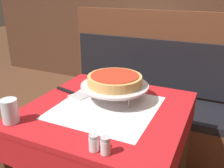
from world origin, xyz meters
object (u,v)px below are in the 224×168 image
deep_dish_pizza (114,80)px  pizza_server (72,93)px  dining_table_front (107,125)px  water_glass_near (10,111)px  dining_table_rear (143,52)px  salt_shaker (94,143)px  napkin_holder (122,76)px  pepper_shaker (105,145)px  booth_bench (149,111)px  condiment_caddy (142,39)px  pizza_pan_stand (114,86)px

deep_dish_pizza → pizza_server: size_ratio=1.20×
dining_table_front → water_glass_near: size_ratio=7.18×
dining_table_rear → deep_dish_pizza: bearing=-78.0°
deep_dish_pizza → salt_shaker: size_ratio=4.33×
napkin_holder → dining_table_front: bearing=-80.0°
deep_dish_pizza → pepper_shaker: 0.51m
dining_table_front → deep_dish_pizza: 0.25m
booth_bench → pepper_shaker: 1.31m
deep_dish_pizza → salt_shaker: 0.49m
deep_dish_pizza → pizza_server: (-0.26, -0.03, -0.12)m
water_glass_near → condiment_caddy: (-0.01, 1.98, -0.02)m
dining_table_front → booth_bench: (0.00, 0.85, -0.31)m
booth_bench → water_glass_near: (-0.34, -1.18, 0.48)m
dining_table_rear → pepper_shaker: 2.07m
pizza_pan_stand → condiment_caddy: size_ratio=2.13×
dining_table_rear → deep_dish_pizza: deep_dish_pizza is taller
dining_table_rear → condiment_caddy: (-0.02, 0.01, 0.14)m
pepper_shaker → booth_bench: bearing=98.1°
deep_dish_pizza → pizza_server: deep_dish_pizza is taller
dining_table_front → napkin_holder: bearing=100.0°
pizza_server → pizza_pan_stand: bearing=7.4°
dining_table_rear → water_glass_near: 1.98m
pizza_pan_stand → condiment_caddy: 1.58m
water_glass_near → napkin_holder: water_glass_near is taller
pizza_pan_stand → deep_dish_pizza: deep_dish_pizza is taller
dining_table_front → dining_table_rear: dining_table_rear is taller
dining_table_rear → booth_bench: size_ratio=0.47×
dining_table_rear → pepper_shaker: bearing=-75.9°
pizza_server → water_glass_near: size_ratio=2.17×
pizza_pan_stand → deep_dish_pizza: 0.04m
dining_table_front → napkin_holder: size_ratio=8.36×
booth_bench → napkin_holder: 0.67m
pizza_server → napkin_holder: bearing=56.2°
pepper_shaker → salt_shaker: bearing=180.0°
pepper_shaker → pizza_server: bearing=135.4°
booth_bench → deep_dish_pizza: size_ratio=5.26×
dining_table_rear → booth_bench: bearing=-67.4°
booth_bench → condiment_caddy: (-0.35, 0.80, 0.46)m
booth_bench → pepper_shaker: bearing=-81.9°
pizza_pan_stand → salt_shaker: 0.49m
water_glass_near → napkin_holder: size_ratio=1.16×
water_glass_near → pizza_server: bearing=79.0°
condiment_caddy → pepper_shaker: bearing=-75.4°
condiment_caddy → booth_bench: bearing=-66.3°
condiment_caddy → dining_table_rear: bearing=-21.8°
deep_dish_pizza → napkin_holder: size_ratio=3.04×
pizza_server → salt_shaker: bearing=-48.1°
dining_table_rear → pizza_server: size_ratio=3.00×
deep_dish_pizza → napkin_holder: deep_dish_pizza is taller
dining_table_front → salt_shaker: bearing=-71.1°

